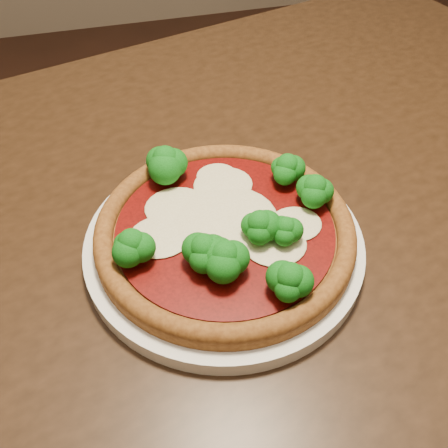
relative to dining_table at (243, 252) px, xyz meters
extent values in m
plane|color=black|center=(0.14, 0.19, -0.66)|extent=(4.00, 4.00, 0.00)
cube|color=black|center=(0.00, 0.00, 0.07)|extent=(1.46, 1.17, 0.04)
cylinder|color=black|center=(0.47, 0.52, -0.30)|extent=(0.06, 0.06, 0.71)
cylinder|color=silver|center=(-0.04, -0.06, 0.10)|extent=(0.30, 0.30, 0.02)
cylinder|color=brown|center=(-0.04, -0.06, 0.11)|extent=(0.28, 0.28, 0.01)
torus|color=brown|center=(-0.04, -0.06, 0.12)|extent=(0.28, 0.28, 0.02)
cylinder|color=#610704|center=(-0.04, -0.06, 0.12)|extent=(0.23, 0.23, 0.00)
ellipsoid|color=beige|center=(0.03, -0.08, 0.12)|extent=(0.06, 0.05, 0.00)
ellipsoid|color=beige|center=(-0.04, -0.05, 0.12)|extent=(0.12, 0.11, 0.01)
ellipsoid|color=beige|center=(-0.03, 0.02, 0.12)|extent=(0.05, 0.04, 0.00)
ellipsoid|color=beige|center=(0.00, -0.10, 0.12)|extent=(0.07, 0.06, 0.01)
ellipsoid|color=beige|center=(-0.03, 0.00, 0.12)|extent=(0.07, 0.06, 0.01)
ellipsoid|color=beige|center=(-0.09, -0.02, 0.12)|extent=(0.07, 0.06, 0.01)
ellipsoid|color=beige|center=(-0.11, -0.06, 0.12)|extent=(0.07, 0.06, 0.01)
ellipsoid|color=#15831A|center=(0.01, -0.10, 0.14)|extent=(0.04, 0.04, 0.03)
ellipsoid|color=#15831A|center=(0.04, -0.01, 0.15)|extent=(0.04, 0.04, 0.04)
ellipsoid|color=#15831A|center=(0.06, -0.05, 0.15)|extent=(0.05, 0.05, 0.04)
ellipsoid|color=#15831A|center=(-0.06, -0.12, 0.15)|extent=(0.05, 0.05, 0.04)
ellipsoid|color=#15831A|center=(-0.07, -0.11, 0.15)|extent=(0.05, 0.05, 0.04)
ellipsoid|color=#15831A|center=(-0.09, 0.03, 0.15)|extent=(0.05, 0.05, 0.04)
ellipsoid|color=#15831A|center=(-0.01, -0.16, 0.15)|extent=(0.05, 0.05, 0.04)
ellipsoid|color=#15831A|center=(-0.01, -0.09, 0.15)|extent=(0.04, 0.04, 0.04)
ellipsoid|color=#15831A|center=(-0.14, -0.08, 0.15)|extent=(0.05, 0.05, 0.04)
camera|label=1|loc=(-0.13, -0.41, 0.51)|focal=40.00mm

